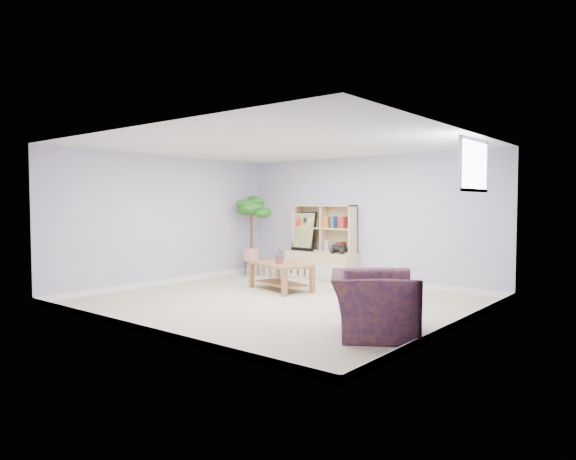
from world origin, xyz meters
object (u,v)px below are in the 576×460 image
Objects in this scene: storage_unit at (321,242)px; floor_tree at (251,236)px; armchair at (373,299)px; coffee_table at (281,277)px.

floor_tree reaches higher than storage_unit.
storage_unit is at bearing 10.44° from armchair.
storage_unit is 1.54m from floor_tree.
armchair is (4.40, -2.66, -0.43)m from floor_tree.
armchair reaches higher than coffee_table.
storage_unit is at bearing 16.02° from floor_tree.
storage_unit is 1.28× the size of coffee_table.
armchair is at bearing -13.22° from coffee_table.
floor_tree reaches higher than armchair.
storage_unit reaches higher than armchair.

